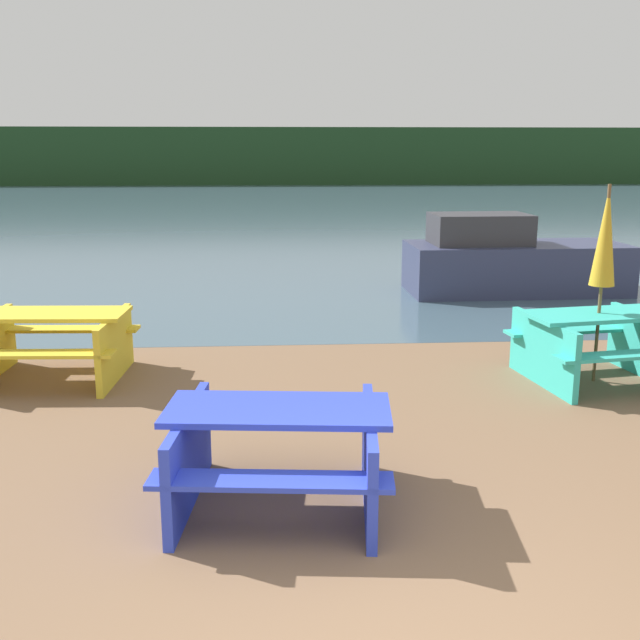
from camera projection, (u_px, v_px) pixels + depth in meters
The scene contains 7 objects.
water at pixel (286, 205), 34.14m from camera, with size 60.00×50.00×0.00m.
far_treeline at pixel (280, 156), 53.15m from camera, with size 80.00×1.60×4.00m.
picnic_table_blue at pixel (278, 447), 5.31m from camera, with size 1.70×1.53×0.75m.
picnic_table_teal at pixel (597, 341), 8.19m from camera, with size 1.74×1.60×0.77m.
picnic_table_yellow at pixel (51, 339), 8.25m from camera, with size 1.74×1.46×0.77m.
umbrella_gold at pixel (605, 237), 7.94m from camera, with size 0.27×0.27×2.15m.
boat at pixel (510, 262), 13.31m from camera, with size 3.84×1.62×1.40m.
Camera 1 is at (-0.65, -2.86, 2.51)m, focal length 42.00 mm.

